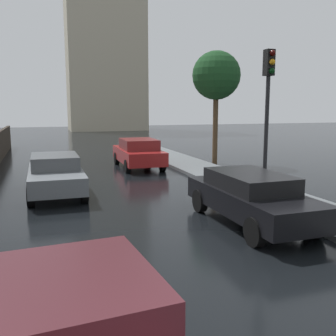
{
  "coord_description": "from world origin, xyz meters",
  "views": [
    {
      "loc": [
        -2.12,
        -1.18,
        2.98
      ],
      "look_at": [
        1.17,
        8.61,
        1.34
      ],
      "focal_mm": 40.96,
      "sensor_mm": 36.0,
      "label": 1
    }
  ],
  "objects_px": {
    "car_black_near_kerb": "(251,196)",
    "car_red_far_ahead": "(138,153)",
    "traffic_light": "(268,98)",
    "street_tree_near": "(216,76)",
    "car_grey_far_lane": "(56,174)"
  },
  "relations": [
    {
      "from": "car_grey_far_lane",
      "to": "street_tree_near",
      "type": "height_order",
      "value": "street_tree_near"
    },
    {
      "from": "street_tree_near",
      "to": "traffic_light",
      "type": "bearing_deg",
      "value": -105.34
    },
    {
      "from": "car_red_far_ahead",
      "to": "car_black_near_kerb",
      "type": "bearing_deg",
      "value": -86.05
    },
    {
      "from": "traffic_light",
      "to": "car_red_far_ahead",
      "type": "bearing_deg",
      "value": 102.49
    },
    {
      "from": "traffic_light",
      "to": "street_tree_near",
      "type": "xyz_separation_m",
      "value": [
        2.28,
        8.31,
        1.3
      ]
    },
    {
      "from": "car_black_near_kerb",
      "to": "traffic_light",
      "type": "relative_size",
      "value": 0.99
    },
    {
      "from": "car_red_far_ahead",
      "to": "traffic_light",
      "type": "height_order",
      "value": "traffic_light"
    },
    {
      "from": "car_grey_far_lane",
      "to": "street_tree_near",
      "type": "distance_m",
      "value": 10.32
    },
    {
      "from": "car_black_near_kerb",
      "to": "car_grey_far_lane",
      "type": "xyz_separation_m",
      "value": [
        -4.61,
        5.07,
        0.0
      ]
    },
    {
      "from": "car_black_near_kerb",
      "to": "street_tree_near",
      "type": "distance_m",
      "value": 11.21
    },
    {
      "from": "car_black_near_kerb",
      "to": "car_red_far_ahead",
      "type": "xyz_separation_m",
      "value": [
        -0.45,
        9.95,
        0.03
      ]
    },
    {
      "from": "car_black_near_kerb",
      "to": "car_grey_far_lane",
      "type": "bearing_deg",
      "value": 131.78
    },
    {
      "from": "car_black_near_kerb",
      "to": "car_grey_far_lane",
      "type": "distance_m",
      "value": 6.85
    },
    {
      "from": "traffic_light",
      "to": "car_black_near_kerb",
      "type": "bearing_deg",
      "value": -132.04
    },
    {
      "from": "car_grey_far_lane",
      "to": "street_tree_near",
      "type": "relative_size",
      "value": 0.71
    }
  ]
}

